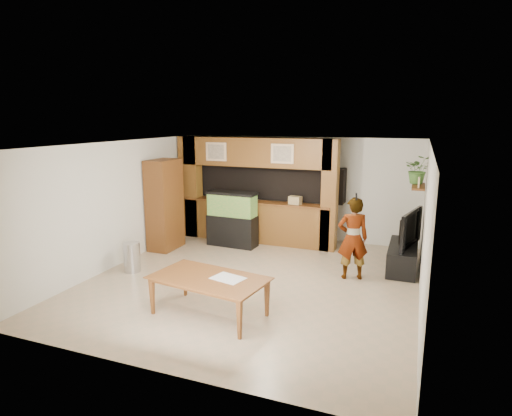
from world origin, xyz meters
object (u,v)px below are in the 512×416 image
at_px(person, 353,238).
at_px(dining_table, 208,297).
at_px(aquarium, 232,220).
at_px(television, 405,228).
at_px(pantry_cabinet, 165,205).

bearing_deg(person, dining_table, 33.15).
distance_m(aquarium, person, 3.27).
relative_size(aquarium, television, 1.04).
height_order(pantry_cabinet, dining_table, pantry_cabinet).
bearing_deg(pantry_cabinet, aquarium, 28.51).
xyz_separation_m(pantry_cabinet, dining_table, (2.59, -2.86, -0.75)).
bearing_deg(aquarium, television, -1.00).
relative_size(television, person, 0.80).
xyz_separation_m(television, person, (-0.90, -0.91, -0.07)).
bearing_deg(aquarium, pantry_cabinet, -148.87).
distance_m(pantry_cabinet, aquarium, 1.64).
bearing_deg(dining_table, television, 59.06).
height_order(television, person, person).
bearing_deg(dining_table, pantry_cabinet, 140.63).
bearing_deg(person, pantry_cabinet, -24.93).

